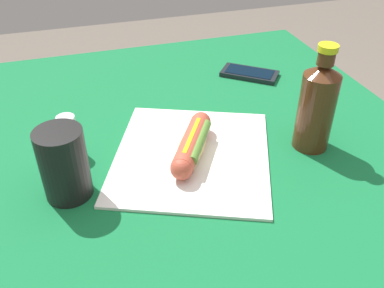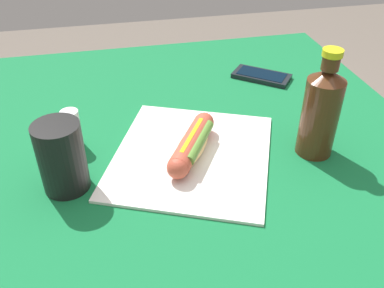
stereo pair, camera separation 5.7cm
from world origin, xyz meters
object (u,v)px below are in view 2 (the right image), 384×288
at_px(salt_shaker, 72,129).
at_px(drinking_cup, 62,157).
at_px(hot_dog, 192,144).
at_px(cell_phone, 262,76).
at_px(soda_bottle, 321,111).

bearing_deg(salt_shaker, drinking_cup, -5.44).
distance_m(hot_dog, salt_shaker, 0.24).
relative_size(hot_dog, cell_phone, 1.13).
bearing_deg(soda_bottle, drinking_cup, -89.49).
bearing_deg(cell_phone, salt_shaker, -66.31).
distance_m(cell_phone, salt_shaker, 0.53).
bearing_deg(drinking_cup, salt_shaker, 174.56).
distance_m(cell_phone, drinking_cup, 0.60).
height_order(hot_dog, salt_shaker, salt_shaker).
bearing_deg(soda_bottle, cell_phone, 177.94).
bearing_deg(salt_shaker, hot_dog, 69.02).
bearing_deg(hot_dog, salt_shaker, -110.98).
bearing_deg(cell_phone, hot_dog, -40.34).
height_order(hot_dog, soda_bottle, soda_bottle).
relative_size(hot_dog, salt_shaker, 2.18).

